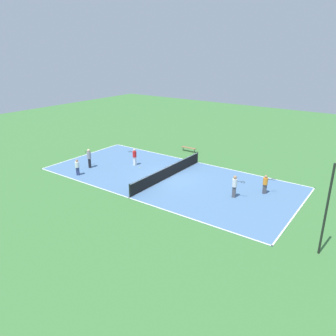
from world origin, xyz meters
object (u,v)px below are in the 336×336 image
(bench, at_px, (189,148))
(fence_post_back_right, at_px, (326,211))
(player_far_white, at_px, (235,185))
(player_baseline_gray, at_px, (89,157))
(player_near_white, at_px, (77,166))
(tennis_ball_left_sideline, at_px, (173,165))
(player_center_orange, at_px, (265,183))
(tennis_ball_far_baseline, at_px, (140,168))
(player_coach_red, at_px, (134,156))
(tennis_net, at_px, (168,172))

(bench, height_order, fence_post_back_right, fence_post_back_right)
(player_far_white, bearing_deg, player_baseline_gray, 176.35)
(player_near_white, xyz_separation_m, tennis_ball_left_sideline, (-6.84, 5.37, -0.76))
(tennis_ball_left_sideline, distance_m, fence_post_back_right, 16.19)
(tennis_ball_left_sideline, bearing_deg, player_far_white, 67.90)
(player_baseline_gray, height_order, player_center_orange, player_baseline_gray)
(tennis_ball_far_baseline, bearing_deg, bench, 172.75)
(player_coach_red, distance_m, tennis_ball_left_sideline, 3.75)
(tennis_ball_left_sideline, height_order, tennis_ball_far_baseline, same)
(bench, height_order, player_near_white, player_near_white)
(tennis_net, height_order, player_baseline_gray, player_baseline_gray)
(tennis_net, distance_m, tennis_ball_far_baseline, 3.58)
(player_center_orange, relative_size, tennis_ball_left_sideline, 21.94)
(player_near_white, xyz_separation_m, tennis_ball_far_baseline, (-4.50, 3.23, -0.76))
(player_center_orange, xyz_separation_m, player_coach_red, (0.87, -12.31, 0.07))
(player_baseline_gray, xyz_separation_m, tennis_ball_far_baseline, (-2.60, 3.85, -1.00))
(player_near_white, height_order, tennis_ball_left_sideline, player_near_white)
(bench, distance_m, player_baseline_gray, 10.77)
(bench, bearing_deg, tennis_net, -70.67)
(player_far_white, relative_size, player_coach_red, 1.07)
(tennis_net, height_order, player_far_white, player_far_white)
(player_near_white, bearing_deg, bench, 29.74)
(bench, height_order, tennis_ball_far_baseline, bench)
(player_baseline_gray, relative_size, tennis_ball_far_baseline, 26.28)
(player_near_white, distance_m, fence_post_back_right, 19.85)
(player_baseline_gray, distance_m, player_far_white, 13.76)
(player_coach_red, bearing_deg, fence_post_back_right, 165.82)
(tennis_ball_left_sideline, bearing_deg, tennis_ball_far_baseline, -42.39)
(bench, relative_size, tennis_ball_far_baseline, 25.55)
(tennis_net, bearing_deg, tennis_ball_left_sideline, -153.45)
(tennis_net, relative_size, player_baseline_gray, 5.50)
(player_far_white, bearing_deg, fence_post_back_right, -40.91)
(player_center_orange, xyz_separation_m, fence_post_back_right, (5.83, 5.16, 1.71))
(player_near_white, height_order, tennis_ball_far_baseline, player_near_white)
(bench, xyz_separation_m, player_baseline_gray, (9.65, -4.75, 0.67))
(bench, xyz_separation_m, player_near_white, (11.55, -4.13, 0.43))
(player_baseline_gray, height_order, fence_post_back_right, fence_post_back_right)
(player_coach_red, bearing_deg, player_far_white, 175.69)
(player_far_white, xyz_separation_m, fence_post_back_right, (3.84, 6.76, 1.56))
(fence_post_back_right, bearing_deg, player_coach_red, -105.86)
(bench, distance_m, player_far_white, 11.85)
(tennis_net, distance_m, bench, 7.92)
(player_far_white, bearing_deg, tennis_net, 165.59)
(player_baseline_gray, xyz_separation_m, player_center_orange, (-3.83, 15.23, -0.19))
(tennis_net, relative_size, player_center_orange, 6.59)
(player_far_white, bearing_deg, bench, 127.37)
(player_center_orange, relative_size, tennis_ball_far_baseline, 21.94)
(tennis_ball_left_sideline, distance_m, tennis_ball_far_baseline, 3.17)
(player_far_white, relative_size, tennis_ball_left_sideline, 25.33)
(player_center_orange, xyz_separation_m, player_near_white, (5.73, -14.62, -0.05))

